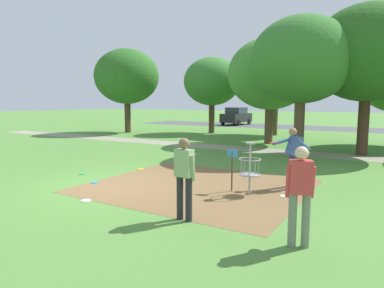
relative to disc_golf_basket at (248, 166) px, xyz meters
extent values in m
plane|color=#518438|center=(-3.77, -1.18, -0.75)|extent=(160.00, 160.00, 0.00)
cube|color=brown|center=(-1.59, 0.11, -0.75)|extent=(5.99, 5.31, 0.01)
cylinder|color=#9E9EA3|center=(0.06, -0.01, -0.08)|extent=(0.05, 0.05, 1.35)
cylinder|color=#9E9EA3|center=(0.06, -0.01, 0.62)|extent=(0.24, 0.24, 0.04)
torus|color=#9E9EA3|center=(0.06, -0.01, 0.20)|extent=(0.58, 0.58, 0.02)
torus|color=#9E9EA3|center=(0.06, -0.01, -0.20)|extent=(0.55, 0.55, 0.03)
cylinder|color=#9E9EA3|center=(0.06, -0.01, -0.22)|extent=(0.48, 0.48, 0.02)
cylinder|color=gray|center=(0.30, -0.01, 0.00)|extent=(0.01, 0.01, 0.40)
cylinder|color=gray|center=(0.25, 0.13, 0.00)|extent=(0.01, 0.01, 0.40)
cylinder|color=gray|center=(0.13, 0.22, 0.00)|extent=(0.01, 0.01, 0.40)
cylinder|color=gray|center=(-0.01, 0.22, 0.00)|extent=(0.01, 0.01, 0.40)
cylinder|color=gray|center=(-0.13, 0.13, 0.00)|extent=(0.01, 0.01, 0.40)
cylinder|color=gray|center=(-0.18, -0.01, 0.00)|extent=(0.01, 0.01, 0.40)
cylinder|color=gray|center=(-0.13, -0.15, 0.00)|extent=(0.01, 0.01, 0.40)
cylinder|color=gray|center=(-0.01, -0.24, 0.00)|extent=(0.01, 0.01, 0.40)
cylinder|color=gray|center=(0.13, -0.24, 0.00)|extent=(0.01, 0.01, 0.40)
cylinder|color=gray|center=(0.25, -0.15, 0.00)|extent=(0.01, 0.01, 0.40)
cylinder|color=#4C3823|center=(-0.49, 0.09, -0.20)|extent=(0.04, 0.04, 1.10)
cube|color=#3384C6|center=(-0.49, 0.09, 0.30)|extent=(0.28, 0.03, 0.20)
cylinder|color=#232328|center=(-0.47, -2.52, -0.29)|extent=(0.14, 0.14, 0.92)
cylinder|color=#232328|center=(-0.25, -2.53, -0.29)|extent=(0.14, 0.14, 0.92)
cube|color=#93A875|center=(-0.36, -2.52, 0.45)|extent=(0.37, 0.24, 0.56)
sphere|color=brown|center=(-0.36, -2.52, 0.85)|extent=(0.22, 0.22, 0.22)
cylinder|color=#93A875|center=(-0.55, -2.50, 0.36)|extent=(0.10, 0.17, 0.55)
cylinder|color=#93A875|center=(-0.17, -2.51, 0.36)|extent=(0.10, 0.17, 0.55)
cylinder|color=red|center=(-0.35, -2.34, 0.22)|extent=(0.22, 0.22, 0.02)
cylinder|color=#384260|center=(0.92, 1.28, -0.29)|extent=(0.14, 0.14, 0.92)
cylinder|color=#384260|center=(0.75, 1.43, -0.29)|extent=(0.14, 0.14, 0.92)
cube|color=#385693|center=(0.83, 1.36, 0.45)|extent=(0.52, 0.52, 0.60)
sphere|color=#9E7051|center=(0.79, 1.31, 0.85)|extent=(0.22, 0.22, 0.22)
cylinder|color=#385693|center=(0.51, 1.24, 0.56)|extent=(0.45, 0.50, 0.21)
cylinder|color=red|center=(0.33, 1.02, 0.53)|extent=(0.22, 0.22, 0.02)
cylinder|color=#385693|center=(1.07, 1.39, 0.49)|extent=(0.38, 0.42, 0.37)
cylinder|color=slate|center=(1.88, -2.68, -0.29)|extent=(0.14, 0.14, 0.92)
cylinder|color=slate|center=(2.08, -2.58, -0.29)|extent=(0.14, 0.14, 0.92)
cube|color=#D1383D|center=(1.98, -2.63, 0.45)|extent=(0.42, 0.35, 0.56)
sphere|color=beige|center=(1.98, -2.63, 0.85)|extent=(0.22, 0.22, 0.22)
cylinder|color=#D1383D|center=(1.80, -2.69, 0.36)|extent=(0.15, 0.19, 0.55)
cylinder|color=#D1383D|center=(2.14, -2.53, 0.36)|extent=(0.15, 0.19, 0.55)
cylinder|color=#1E93DB|center=(1.90, -2.47, 0.22)|extent=(0.22, 0.22, 0.02)
cylinder|color=white|center=(0.89, 0.30, -0.74)|extent=(0.22, 0.22, 0.02)
cylinder|color=#1E93DB|center=(-4.44, -1.17, -0.74)|extent=(0.22, 0.22, 0.02)
cylinder|color=white|center=(-3.18, -2.62, -0.74)|extent=(0.25, 0.25, 0.02)
cylinder|color=green|center=(-5.75, -0.50, -0.74)|extent=(0.25, 0.25, 0.02)
cylinder|color=gold|center=(-4.57, 1.14, -0.74)|extent=(0.24, 0.24, 0.02)
cylinder|color=brown|center=(-0.56, 7.52, 0.53)|extent=(0.46, 0.46, 2.58)
ellipsoid|color=#38752D|center=(-0.56, 7.52, 3.52)|extent=(4.54, 4.54, 3.86)
cylinder|color=#4C3823|center=(-15.08, 12.26, 0.50)|extent=(0.48, 0.48, 2.51)
ellipsoid|color=#2D6623|center=(-15.08, 12.26, 3.64)|extent=(5.01, 5.01, 4.26)
cylinder|color=#4C3823|center=(-9.11, 15.18, 0.42)|extent=(0.45, 0.45, 2.35)
ellipsoid|color=#38752D|center=(-9.11, 15.18, 3.22)|extent=(4.31, 4.31, 3.67)
cylinder|color=brown|center=(-4.46, 16.15, 0.59)|extent=(0.47, 0.47, 2.69)
ellipsoid|color=#428433|center=(-4.46, 16.15, 3.76)|extent=(4.87, 4.87, 4.14)
cylinder|color=brown|center=(-3.17, 11.08, 0.35)|extent=(0.47, 0.47, 2.22)
ellipsoid|color=#428433|center=(-3.17, 11.08, 3.27)|extent=(4.83, 4.83, 4.11)
cylinder|color=#422D1E|center=(1.94, 8.97, 0.59)|extent=(0.48, 0.48, 2.69)
ellipsoid|color=#285B1E|center=(1.94, 8.97, 3.81)|extent=(5.01, 5.01, 4.26)
cube|color=#4C4C51|center=(-3.77, 24.86, -0.75)|extent=(36.00, 6.00, 0.01)
cube|color=black|center=(-11.44, 25.17, 0.00)|extent=(1.95, 4.26, 0.90)
cube|color=#2D333D|center=(-11.44, 25.17, 0.77)|extent=(1.66, 2.24, 0.64)
cylinder|color=black|center=(-12.30, 26.51, -0.45)|extent=(0.20, 0.61, 0.60)
cylinder|color=black|center=(-10.50, 26.44, -0.45)|extent=(0.20, 0.61, 0.60)
cylinder|color=black|center=(-12.39, 23.90, -0.45)|extent=(0.20, 0.61, 0.60)
cylinder|color=black|center=(-10.59, 23.84, -0.45)|extent=(0.20, 0.61, 0.60)
cube|color=gray|center=(-3.77, 8.12, -0.75)|extent=(40.00, 1.68, 0.00)
camera|label=1|loc=(3.30, -8.26, 1.68)|focal=31.95mm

